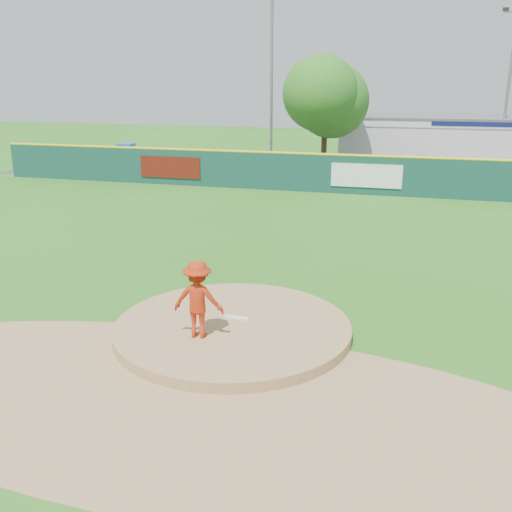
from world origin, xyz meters
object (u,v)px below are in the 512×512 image
(van, at_px, (414,164))
(light_pole_left, at_px, (272,74))
(pitcher, at_px, (198,299))
(light_pole_right, at_px, (509,83))
(playground_slide, at_px, (126,155))
(pool_building_grp, at_px, (451,139))
(deciduous_tree, at_px, (326,99))

(van, bearing_deg, light_pole_left, 71.68)
(light_pole_left, bearing_deg, pitcher, -78.83)
(light_pole_left, bearing_deg, light_pole_right, 7.59)
(playground_slide, height_order, light_pole_left, light_pole_left)
(playground_slide, height_order, light_pole_right, light_pole_right)
(pitcher, bearing_deg, van, -103.21)
(pool_building_grp, height_order, deciduous_tree, deciduous_tree)
(pitcher, relative_size, deciduous_tree, 0.24)
(playground_slide, bearing_deg, deciduous_tree, 4.93)
(pool_building_grp, height_order, playground_slide, pool_building_grp)
(deciduous_tree, relative_size, light_pole_left, 0.67)
(pitcher, distance_m, light_pole_left, 28.80)
(van, relative_size, deciduous_tree, 0.58)
(van, bearing_deg, light_pole_right, -71.49)
(pool_building_grp, bearing_deg, van, -111.26)
(pitcher, xyz_separation_m, light_pole_left, (-5.50, 27.84, 4.94))
(light_pole_left, xyz_separation_m, light_pole_right, (15.00, 2.00, -0.51))
(van, distance_m, light_pole_right, 7.94)
(van, height_order, light_pole_left, light_pole_left)
(pitcher, bearing_deg, deciduous_tree, -91.12)
(light_pole_right, bearing_deg, pitcher, -107.67)
(pool_building_grp, distance_m, light_pole_left, 13.72)
(light_pole_left, distance_m, light_pole_right, 15.14)
(pitcher, distance_m, light_pole_right, 31.63)
(van, bearing_deg, playground_slide, 84.44)
(pool_building_grp, relative_size, light_pole_left, 1.38)
(van, height_order, playground_slide, playground_slide)
(pool_building_grp, distance_m, deciduous_tree, 11.01)
(van, distance_m, playground_slide, 19.17)
(deciduous_tree, distance_m, light_pole_right, 11.75)
(pitcher, distance_m, deciduous_tree, 26.11)
(pitcher, relative_size, van, 0.41)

